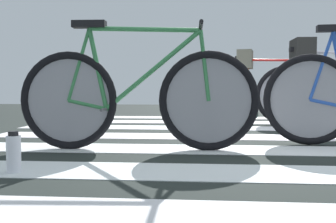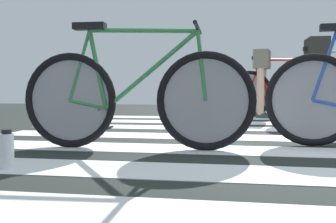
{
  "view_description": "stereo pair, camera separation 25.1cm",
  "coord_description": "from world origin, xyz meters",
  "px_view_note": "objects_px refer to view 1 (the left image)",
  "views": [
    {
      "loc": [
        -0.68,
        -3.44,
        0.47
      ],
      "look_at": [
        -0.94,
        -0.4,
        0.29
      ],
      "focal_mm": 42.2,
      "sensor_mm": 36.0,
      "label": 1
    },
    {
      "loc": [
        -0.43,
        -3.44,
        0.47
      ],
      "look_at": [
        -0.94,
        -0.4,
        0.29
      ],
      "focal_mm": 42.2,
      "sensor_mm": 36.0,
      "label": 2
    }
  ],
  "objects_px": {
    "bicycle_4_of_4": "(266,92)",
    "traffic_cone": "(80,110)",
    "water_bottle": "(14,153)",
    "bicycle_3_of_4": "(328,93)",
    "cyclist_3_of_4": "(302,70)",
    "bicycle_1_of_4": "(137,97)",
    "cyclist_4_of_4": "(245,74)"
  },
  "relations": [
    {
      "from": "bicycle_4_of_4",
      "to": "traffic_cone",
      "type": "bearing_deg",
      "value": -127.41
    },
    {
      "from": "cyclist_3_of_4",
      "to": "water_bottle",
      "type": "relative_size",
      "value": 4.63
    },
    {
      "from": "traffic_cone",
      "to": "water_bottle",
      "type": "bearing_deg",
      "value": -81.92
    },
    {
      "from": "bicycle_3_of_4",
      "to": "traffic_cone",
      "type": "distance_m",
      "value": 2.91
    },
    {
      "from": "cyclist_3_of_4",
      "to": "bicycle_1_of_4",
      "type": "bearing_deg",
      "value": -129.49
    },
    {
      "from": "bicycle_4_of_4",
      "to": "traffic_cone",
      "type": "relative_size",
      "value": 3.85
    },
    {
      "from": "bicycle_1_of_4",
      "to": "cyclist_3_of_4",
      "type": "distance_m",
      "value": 2.65
    },
    {
      "from": "bicycle_4_of_4",
      "to": "bicycle_1_of_4",
      "type": "bearing_deg",
      "value": -102.7
    },
    {
      "from": "cyclist_4_of_4",
      "to": "traffic_cone",
      "type": "bearing_deg",
      "value": -122.45
    },
    {
      "from": "water_bottle",
      "to": "cyclist_4_of_4",
      "type": "bearing_deg",
      "value": 68.31
    },
    {
      "from": "cyclist_4_of_4",
      "to": "bicycle_1_of_4",
      "type": "bearing_deg",
      "value": -97.79
    },
    {
      "from": "bicycle_4_of_4",
      "to": "traffic_cone",
      "type": "xyz_separation_m",
      "value": [
        -2.26,
        -2.02,
        -0.18
      ]
    },
    {
      "from": "bicycle_1_of_4",
      "to": "cyclist_3_of_4",
      "type": "relative_size",
      "value": 1.68
    },
    {
      "from": "cyclist_4_of_4",
      "to": "water_bottle",
      "type": "xyz_separation_m",
      "value": [
        -1.66,
        -4.18,
        -0.56
      ]
    },
    {
      "from": "bicycle_1_of_4",
      "to": "bicycle_3_of_4",
      "type": "bearing_deg",
      "value": 44.81
    },
    {
      "from": "traffic_cone",
      "to": "bicycle_4_of_4",
      "type": "bearing_deg",
      "value": 41.75
    },
    {
      "from": "bicycle_1_of_4",
      "to": "traffic_cone",
      "type": "height_order",
      "value": "bicycle_1_of_4"
    },
    {
      "from": "cyclist_3_of_4",
      "to": "traffic_cone",
      "type": "xyz_separation_m",
      "value": [
        -2.49,
        -0.77,
        -0.46
      ]
    },
    {
      "from": "bicycle_4_of_4",
      "to": "cyclist_4_of_4",
      "type": "height_order",
      "value": "cyclist_4_of_4"
    },
    {
      "from": "water_bottle",
      "to": "bicycle_4_of_4",
      "type": "bearing_deg",
      "value": 64.47
    },
    {
      "from": "cyclist_4_of_4",
      "to": "bicycle_3_of_4",
      "type": "bearing_deg",
      "value": -46.39
    },
    {
      "from": "bicycle_4_of_4",
      "to": "cyclist_4_of_4",
      "type": "distance_m",
      "value": 0.42
    },
    {
      "from": "bicycle_1_of_4",
      "to": "cyclist_4_of_4",
      "type": "bearing_deg",
      "value": 70.17
    },
    {
      "from": "bicycle_3_of_4",
      "to": "water_bottle",
      "type": "bearing_deg",
      "value": -131.49
    },
    {
      "from": "bicycle_3_of_4",
      "to": "cyclist_3_of_4",
      "type": "bearing_deg",
      "value": -180.0
    },
    {
      "from": "bicycle_4_of_4",
      "to": "traffic_cone",
      "type": "height_order",
      "value": "bicycle_4_of_4"
    },
    {
      "from": "water_bottle",
      "to": "bicycle_3_of_4",
      "type": "bearing_deg",
      "value": 48.84
    },
    {
      "from": "bicycle_1_of_4",
      "to": "traffic_cone",
      "type": "distance_m",
      "value": 1.53
    },
    {
      "from": "bicycle_3_of_4",
      "to": "bicycle_1_of_4",
      "type": "bearing_deg",
      "value": -134.32
    },
    {
      "from": "cyclist_4_of_4",
      "to": "traffic_cone",
      "type": "distance_m",
      "value": 2.89
    },
    {
      "from": "bicycle_4_of_4",
      "to": "bicycle_3_of_4",
      "type": "bearing_deg",
      "value": -55.88
    },
    {
      "from": "bicycle_3_of_4",
      "to": "traffic_cone",
      "type": "xyz_separation_m",
      "value": [
        -2.8,
        -0.77,
        -0.18
      ]
    }
  ]
}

